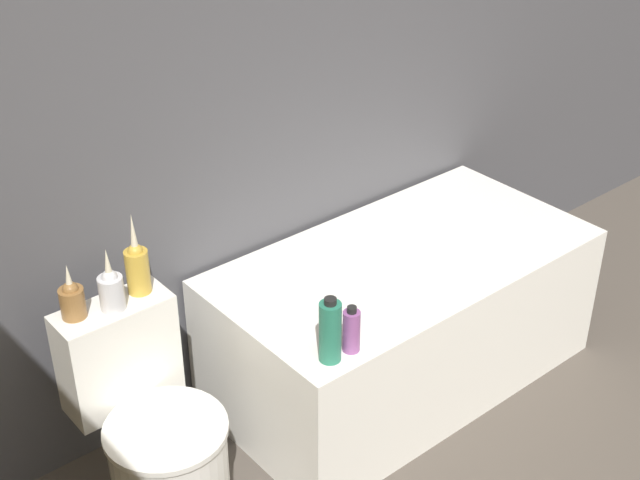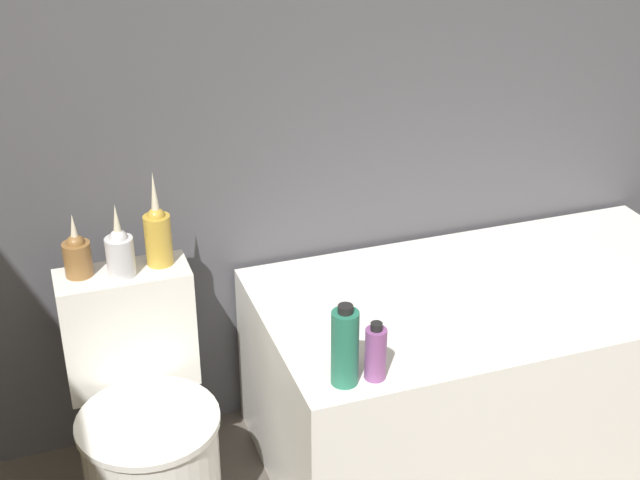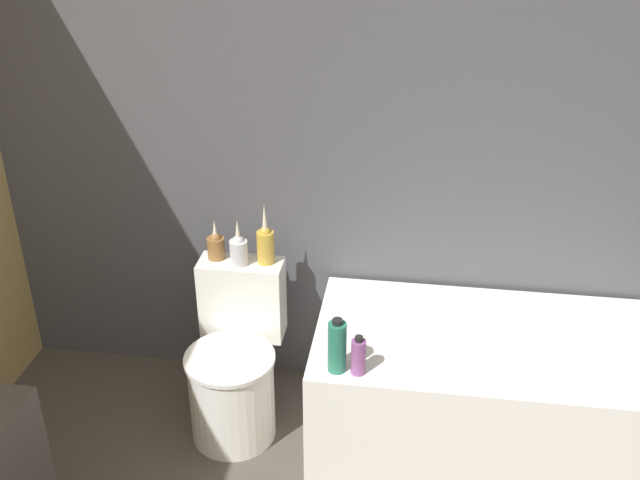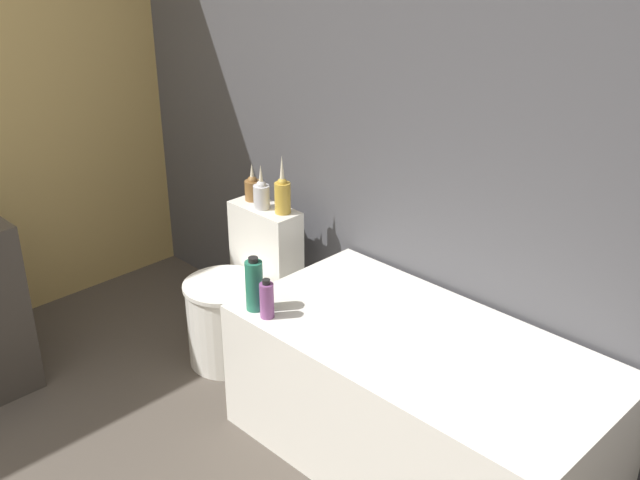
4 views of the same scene
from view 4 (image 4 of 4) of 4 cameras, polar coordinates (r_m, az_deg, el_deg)
wall_back_tiled at (r=3.40m, az=1.79°, el=11.12°), size 6.40×0.06×2.60m
bathtub at (r=3.04m, az=7.49°, el=-12.05°), size 1.49×0.77×0.58m
toilet at (r=3.68m, az=-6.33°, el=-4.56°), size 0.39×0.55×0.74m
vase_gold at (r=3.68m, az=-5.16°, el=4.02°), size 0.08×0.08×0.19m
vase_silver at (r=3.57m, az=-4.48°, el=3.55°), size 0.08×0.08×0.22m
vase_bronze at (r=3.50m, az=-2.87°, el=3.54°), size 0.08×0.08×0.28m
shampoo_bottle_tall at (r=3.01m, az=-5.03°, el=-3.43°), size 0.07×0.07×0.23m
shampoo_bottle_short at (r=2.96m, az=-4.08°, el=-4.57°), size 0.06×0.06×0.17m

